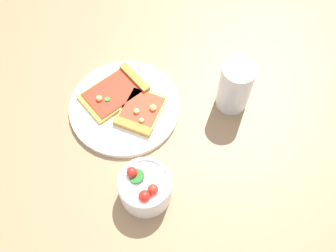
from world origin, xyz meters
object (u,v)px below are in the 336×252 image
(pizza_slice_near, at_px, (140,113))
(salad_bowl, at_px, (145,187))
(plate, at_px, (124,107))
(soda_glass, at_px, (235,87))
(pizza_slice_far, at_px, (117,90))

(pizza_slice_near, relative_size, salad_bowl, 1.26)
(plate, distance_m, soda_glass, 0.27)
(pizza_slice_near, distance_m, salad_bowl, 0.19)
(plate, xyz_separation_m, salad_bowl, (-0.08, 0.21, 0.03))
(plate, bearing_deg, pizza_slice_near, 150.97)
(soda_glass, bearing_deg, salad_bowl, 53.14)
(soda_glass, bearing_deg, plate, 7.82)
(salad_bowl, relative_size, soda_glass, 0.83)
(pizza_slice_far, distance_m, salad_bowl, 0.27)
(pizza_slice_far, bearing_deg, plate, 118.01)
(plate, bearing_deg, soda_glass, -172.18)
(plate, relative_size, salad_bowl, 2.40)
(soda_glass, bearing_deg, pizza_slice_far, -0.24)
(pizza_slice_far, relative_size, salad_bowl, 1.60)
(plate, xyz_separation_m, pizza_slice_far, (0.02, -0.04, 0.01))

